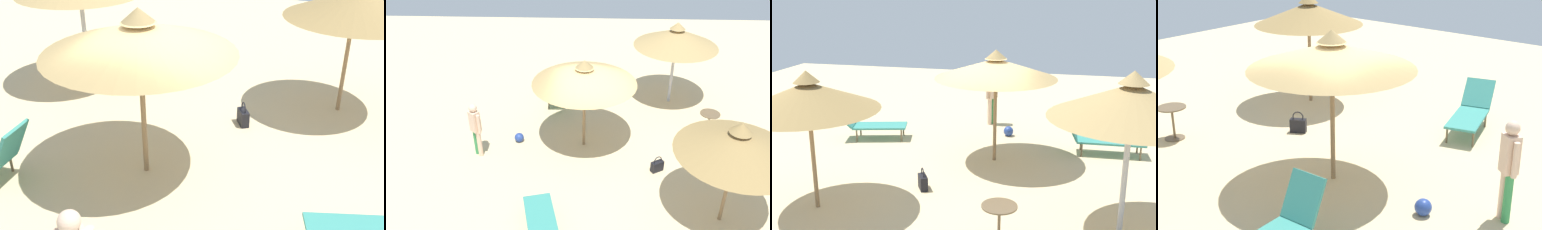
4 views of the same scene
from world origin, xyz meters
TOP-DOWN VIEW (x-y plane):
  - ground at (0.00, 0.00)m, footprint 24.00×24.00m
  - parasol_umbrella_center at (2.90, -2.50)m, footprint 2.62×2.62m
  - parasol_umbrella_near_left at (-0.36, 0.39)m, footprint 2.87×2.87m
  - parasol_umbrella_far_left at (2.54, 3.10)m, footprint 2.72×2.72m
  - lounge_chair_near_right at (-1.16, -3.26)m, footprint 1.12×2.05m
  - lounge_chair_edge at (-1.36, 2.86)m, footprint 0.68×2.03m
  - person_standing_far_right at (-3.33, -0.22)m, footprint 0.36×0.33m
  - handbag at (1.65, -0.77)m, footprint 0.37×0.30m
  - side_table_round at (3.43, 1.13)m, footprint 0.59×0.59m
  - beach_ball at (-2.29, 0.46)m, footprint 0.28×0.28m

SIDE VIEW (x-z plane):
  - ground at x=0.00m, z-range -0.10..0.00m
  - beach_ball at x=-2.29m, z-range 0.00..0.28m
  - handbag at x=1.65m, z-range -0.07..0.41m
  - lounge_chair_near_right at x=-1.16m, z-range -0.01..0.91m
  - lounge_chair_edge at x=-1.36m, z-range -0.06..0.97m
  - side_table_round at x=3.43m, z-range 0.13..0.84m
  - person_standing_far_right at x=-3.33m, z-range 0.11..1.75m
  - parasol_umbrella_center at x=2.90m, z-range 0.86..3.54m
  - parasol_umbrella_near_left at x=-0.36m, z-range 0.91..3.61m
  - parasol_umbrella_far_left at x=2.54m, z-range 0.92..3.77m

